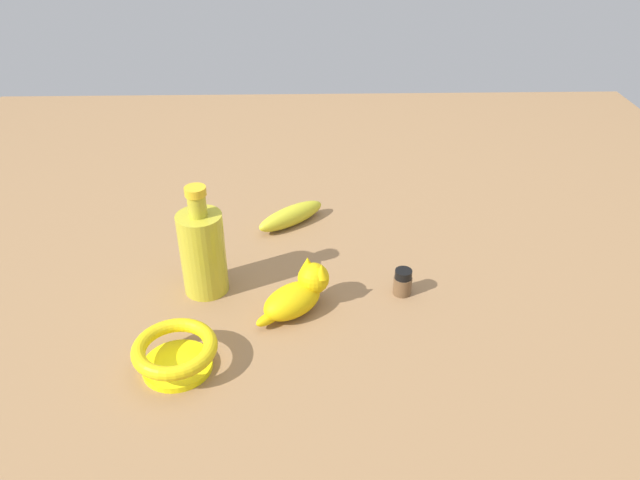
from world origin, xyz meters
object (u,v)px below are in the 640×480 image
at_px(banana, 291,216).
at_px(bowl, 175,352).
at_px(bottle_tall, 203,251).
at_px(cat_figurine, 298,293).
at_px(nail_polish_jar, 403,282).

bearing_deg(banana, bowl, -150.38).
distance_m(bowl, bottle_tall, 0.21).
bearing_deg(cat_figurine, nail_polish_jar, -76.84).
xyz_separation_m(banana, bottle_tall, (-0.22, 0.15, 0.06)).
distance_m(banana, cat_figurine, 0.28).
bearing_deg(bowl, cat_figurine, -53.55).
bearing_deg(bottle_tall, cat_figurine, -111.28).
bearing_deg(cat_figurine, banana, 3.45).
relative_size(nail_polish_jar, cat_figurine, 0.38).
xyz_separation_m(nail_polish_jar, banana, (0.24, 0.20, -0.00)).
relative_size(bowl, bottle_tall, 0.62).
distance_m(banana, bowl, 0.45).
relative_size(cat_figurine, bottle_tall, 0.62).
xyz_separation_m(banana, cat_figurine, (-0.28, -0.02, 0.01)).
distance_m(nail_polish_jar, banana, 0.31).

